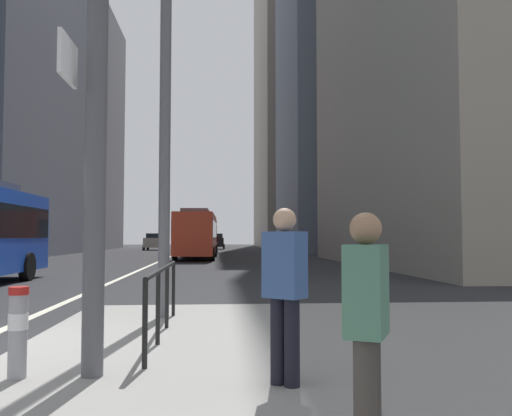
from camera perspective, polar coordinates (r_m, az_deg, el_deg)
The scene contains 14 objects.
ground_plane at distance 27.54m, azimuth -11.76°, elevation -6.27°, with size 160.00×160.00×0.00m, color #28282B.
median_island at distance 6.72m, azimuth 13.09°, elevation -15.80°, with size 9.00×10.00×0.15m, color gray.
lane_centre_line at distance 37.47m, azimuth -9.76°, elevation -5.42°, with size 0.20×80.00×0.01m, color beige.
office_tower_left_far at distance 72.91m, azimuth -19.94°, elevation 7.74°, with size 12.73×16.32×30.02m, color gray.
office_tower_right_far at distance 87.23m, azimuth 4.97°, elevation 14.82°, with size 13.53×25.75×56.72m, color gray.
city_bus_red_receding at distance 37.83m, azimuth -6.34°, elevation -2.65°, with size 2.87×10.68×3.40m.
city_bus_red_distant at distance 54.00m, azimuth -5.55°, elevation -2.78°, with size 2.70×10.55×3.40m.
car_oncoming_mid at distance 63.72m, azimuth -10.87°, elevation -3.54°, with size 2.16×4.46×1.94m.
car_receding_near at distance 67.07m, azimuth -4.24°, elevation -3.56°, with size 2.07×4.03×1.94m.
street_lamp_post at distance 10.27m, azimuth -9.61°, elevation 18.18°, with size 5.50×0.32×8.00m.
bollard_right at distance 5.98m, azimuth -24.10°, elevation -11.56°, with size 0.20×0.20×0.91m.
pedestrian_railing at distance 7.86m, azimuth -9.92°, elevation -8.15°, with size 0.06×3.90×0.98m.
pedestrian_waiting at distance 3.61m, azimuth 11.75°, elevation -11.78°, with size 0.38×0.45×1.57m.
pedestrian_walking at distance 5.18m, azimuth 3.09°, elevation -8.34°, with size 0.44×0.43×1.69m.
Camera 1 is at (3.56, -7.26, 1.57)m, focal length 37.42 mm.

